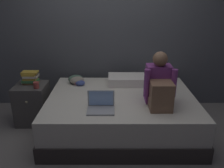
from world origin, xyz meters
TOP-DOWN VIEW (x-y plane):
  - ground_plane at (0.00, 0.00)m, footprint 8.00×8.00m
  - wall_back at (0.00, 1.20)m, footprint 5.60×0.10m
  - bed at (0.20, 0.30)m, footprint 2.00×1.50m
  - nightstand at (-1.10, 0.52)m, footprint 0.44×0.46m
  - person_sitting at (0.65, 0.05)m, footprint 0.39×0.44m
  - laptop at (-0.06, -0.10)m, footprint 0.32×0.23m
  - pillow at (0.30, 0.75)m, footprint 0.56×0.36m
  - book_stack at (-1.10, 0.57)m, footprint 0.23×0.16m
  - mug at (-0.97, 0.40)m, footprint 0.08×0.08m
  - clothes_pile at (-0.46, 0.76)m, footprint 0.27×0.26m

SIDE VIEW (x-z plane):
  - ground_plane at x=0.00m, z-range 0.00..0.00m
  - bed at x=0.20m, z-range 0.00..0.51m
  - nightstand at x=-1.10m, z-range 0.00..0.59m
  - laptop at x=-0.06m, z-range 0.46..0.68m
  - clothes_pile at x=-0.46m, z-range 0.51..0.64m
  - pillow at x=0.30m, z-range 0.52..0.65m
  - mug at x=-0.97m, z-range 0.59..0.68m
  - book_stack at x=-1.10m, z-range 0.59..0.77m
  - person_sitting at x=0.65m, z-range 0.44..1.10m
  - wall_back at x=0.00m, z-range 0.00..2.70m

